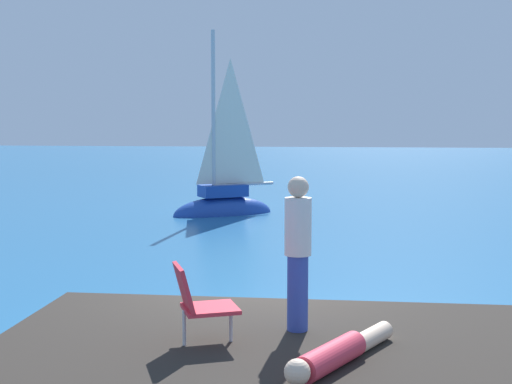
# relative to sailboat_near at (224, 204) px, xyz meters

# --- Properties ---
(ground_plane) EXTENTS (160.00, 160.00, 0.00)m
(ground_plane) POSITION_rel_sailboat_near_xyz_m (3.06, -13.83, -0.37)
(ground_plane) COLOR #236093
(boulder_seaward) EXTENTS (1.03, 0.93, 0.65)m
(boulder_seaward) POSITION_rel_sailboat_near_xyz_m (1.69, -14.90, -0.37)
(boulder_seaward) COLOR #2C2621
(boulder_seaward) RESTS_ON ground
(boulder_inland) EXTENTS (1.05, 1.35, 0.83)m
(boulder_inland) POSITION_rel_sailboat_near_xyz_m (4.74, -14.18, -0.37)
(boulder_inland) COLOR #312622
(boulder_inland) RESTS_ON ground
(sailboat_near) EXTENTS (3.64, 2.93, 6.75)m
(sailboat_near) POSITION_rel_sailboat_near_xyz_m (0.00, 0.00, 0.00)
(sailboat_near) COLOR #193D99
(sailboat_near) RESTS_ON ground
(person_sunbather) EXTENTS (0.96, 1.61, 0.25)m
(person_sunbather) POSITION_rel_sailboat_near_xyz_m (4.17, -17.07, 0.68)
(person_sunbather) COLOR #DB384C
(person_sunbather) RESTS_ON shore_ledge
(person_standing) EXTENTS (0.28, 0.28, 1.62)m
(person_standing) POSITION_rel_sailboat_near_xyz_m (3.73, -16.04, 1.43)
(person_standing) COLOR #334CB2
(person_standing) RESTS_ON shore_ledge
(beach_chair) EXTENTS (0.74, 0.68, 0.80)m
(beach_chair) POSITION_rel_sailboat_near_xyz_m (2.80, -16.64, 1.01)
(beach_chair) COLOR #E03342
(beach_chair) RESTS_ON shore_ledge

